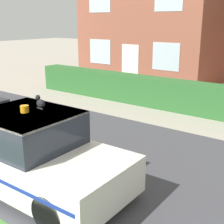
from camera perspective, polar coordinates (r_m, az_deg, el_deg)
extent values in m
cube|color=#424247|center=(7.84, -2.06, -8.34)|extent=(28.00, 5.95, 0.01)
cube|color=#2D662D|center=(11.85, 13.14, 2.75)|extent=(14.35, 0.79, 1.13)
cylinder|color=black|center=(5.30, -11.27, -17.72)|extent=(0.67, 0.21, 0.67)
cylinder|color=black|center=(6.34, -0.23, -11.25)|extent=(0.67, 0.21, 0.67)
cylinder|color=black|center=(7.88, -14.57, -6.08)|extent=(0.67, 0.21, 0.67)
cube|color=silver|center=(6.46, -13.40, -9.15)|extent=(3.91, 1.90, 0.71)
cube|color=#232833|center=(6.41, -15.41, -2.90)|extent=(1.93, 1.68, 0.66)
cube|color=silver|center=(6.31, -15.62, -0.23)|extent=(1.93, 1.68, 0.04)
cube|color=navy|center=(7.01, -7.72, -6.26)|extent=(3.69, 0.07, 0.07)
cylinder|color=orange|center=(6.29, -15.69, 0.54)|extent=(0.17, 0.17, 0.14)
ellipsoid|color=black|center=(6.01, -12.89, 1.52)|extent=(0.20, 0.14, 0.16)
ellipsoid|color=white|center=(6.07, -13.29, 1.52)|extent=(0.06, 0.07, 0.09)
sphere|color=black|center=(6.05, -13.41, 2.57)|extent=(0.10, 0.10, 0.10)
cone|color=black|center=(6.06, -13.24, 2.98)|extent=(0.04, 0.04, 0.04)
cone|color=black|center=(6.03, -13.64, 2.89)|extent=(0.04, 0.04, 0.04)
cylinder|color=black|center=(5.94, -13.02, 0.64)|extent=(0.16, 0.04, 0.03)
cube|color=#93513D|center=(18.34, 8.43, 15.16)|extent=(7.22, 5.50, 5.82)
cube|color=white|center=(16.14, 3.31, 8.51)|extent=(1.00, 0.02, 2.10)
cube|color=silver|center=(17.23, -2.20, 10.98)|extent=(1.40, 0.02, 1.30)
cube|color=silver|center=(15.06, 9.81, 9.94)|extent=(1.40, 0.02, 1.30)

